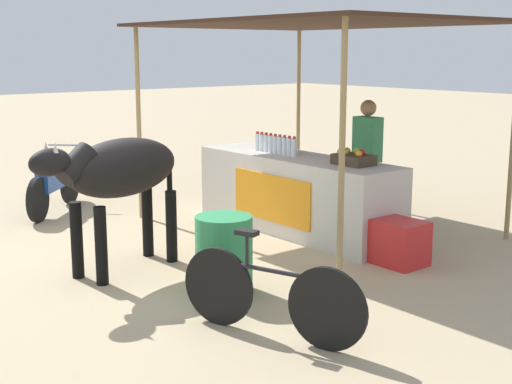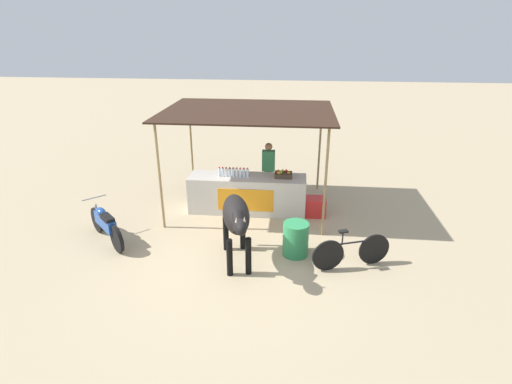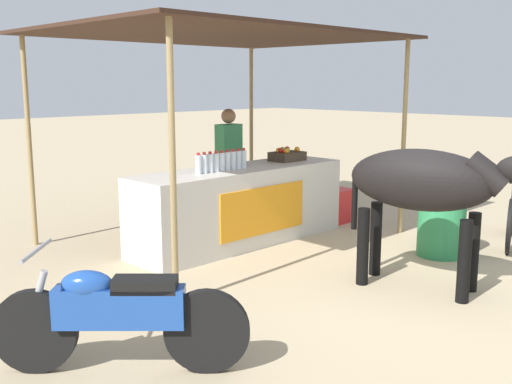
# 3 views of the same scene
# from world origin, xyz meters

# --- Properties ---
(ground_plane) EXTENTS (60.00, 60.00, 0.00)m
(ground_plane) POSITION_xyz_m (0.00, 0.00, 0.00)
(ground_plane) COLOR tan
(stall_counter) EXTENTS (3.00, 0.82, 0.96)m
(stall_counter) POSITION_xyz_m (0.00, 2.20, 0.48)
(stall_counter) COLOR beige
(stall_counter) RESTS_ON ground
(stall_awning) EXTENTS (4.20, 3.20, 2.59)m
(stall_awning) POSITION_xyz_m (0.00, 2.50, 2.49)
(stall_awning) COLOR #382319
(stall_awning) RESTS_ON ground
(water_bottle_row) EXTENTS (0.79, 0.07, 0.25)m
(water_bottle_row) POSITION_xyz_m (-0.35, 2.15, 1.07)
(water_bottle_row) COLOR silver
(water_bottle_row) RESTS_ON stall_counter
(fruit_crate) EXTENTS (0.44, 0.32, 0.18)m
(fruit_crate) POSITION_xyz_m (0.91, 2.25, 1.03)
(fruit_crate) COLOR #3F3326
(fruit_crate) RESTS_ON stall_counter
(vendor_behind_counter) EXTENTS (0.34, 0.22, 1.65)m
(vendor_behind_counter) POSITION_xyz_m (0.49, 2.95, 0.85)
(vendor_behind_counter) COLOR #383842
(vendor_behind_counter) RESTS_ON ground
(cooler_box) EXTENTS (0.60, 0.44, 0.48)m
(cooler_box) POSITION_xyz_m (1.72, 2.10, 0.24)
(cooler_box) COLOR red
(cooler_box) RESTS_ON ground
(water_barrel) EXTENTS (0.54, 0.54, 0.73)m
(water_barrel) POSITION_xyz_m (1.28, 0.14, 0.37)
(water_barrel) COLOR #2D8C51
(water_barrel) RESTS_ON ground
(cow) EXTENTS (0.84, 1.85, 1.44)m
(cow) POSITION_xyz_m (0.09, -0.31, 1.03)
(cow) COLOR black
(cow) RESTS_ON ground
(motorcycle_parked) EXTENTS (1.34, 1.32, 0.90)m
(motorcycle_parked) POSITION_xyz_m (-2.97, 0.30, 0.43)
(motorcycle_parked) COLOR black
(motorcycle_parked) RESTS_ON ground
(bicycle_leaning) EXTENTS (1.58, 0.59, 0.85)m
(bicycle_leaning) POSITION_xyz_m (2.38, -0.23, 0.35)
(bicycle_leaning) COLOR black
(bicycle_leaning) RESTS_ON ground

